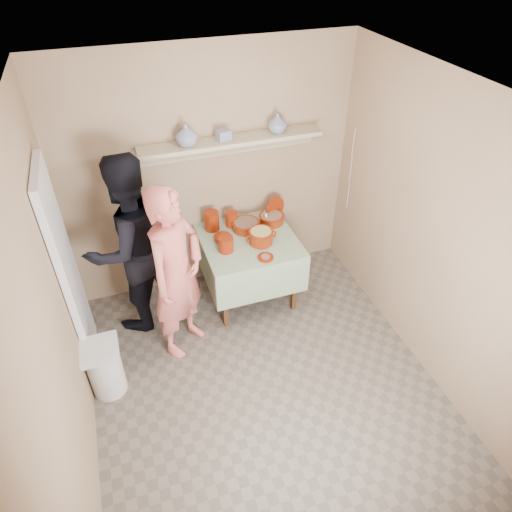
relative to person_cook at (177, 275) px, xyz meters
name	(u,v)px	position (x,y,z in m)	size (l,w,h in m)	color
ground	(267,389)	(0.58, -0.81, -0.88)	(3.50, 3.50, 0.00)	#655B50
tile_panel	(70,275)	(-0.88, 0.14, 0.12)	(0.06, 0.70, 2.00)	silver
plate_stack_a	(212,221)	(0.52, 0.77, -0.01)	(0.16, 0.16, 0.21)	#701704
plate_stack_b	(232,219)	(0.73, 0.77, -0.04)	(0.14, 0.14, 0.16)	#701704
bowl_stack	(226,244)	(0.55, 0.36, -0.04)	(0.16, 0.16, 0.16)	#701704
empty_bowl	(223,238)	(0.57, 0.54, -0.09)	(0.18, 0.18, 0.05)	#701704
propped_lid	(275,207)	(1.24, 0.78, 0.00)	(0.24, 0.24, 0.02)	#701704
vase_right	(277,123)	(1.25, 0.82, 0.94)	(0.18, 0.18, 0.19)	navy
vase_left	(186,135)	(0.34, 0.80, 0.95)	(0.20, 0.20, 0.21)	navy
ceramic_box	(224,135)	(0.70, 0.81, 0.89)	(0.13, 0.09, 0.09)	navy
person_cook	(177,275)	(0.00, 0.00, 0.00)	(0.64, 0.42, 1.76)	#CF6159
person_helper	(131,246)	(-0.34, 0.49, 0.05)	(0.91, 0.71, 1.87)	black
room_shell	(270,248)	(0.58, -0.81, 0.73)	(3.04, 3.54, 2.62)	#9F8061
serving_table	(249,248)	(0.83, 0.47, -0.24)	(0.97, 0.97, 0.76)	#4C2D16
cazuela_meat_a	(246,225)	(0.85, 0.64, -0.06)	(0.30, 0.30, 0.10)	#641B09
cazuela_meat_b	(271,218)	(1.16, 0.68, -0.06)	(0.28, 0.28, 0.10)	#641B09
ladle	(266,215)	(1.10, 0.67, -0.01)	(0.08, 0.26, 0.19)	silver
cazuela_rice	(261,236)	(0.93, 0.37, -0.03)	(0.33, 0.25, 0.14)	#641B09
front_plate	(266,257)	(0.88, 0.11, -0.11)	(0.16, 0.16, 0.03)	#701704
wall_shelf	(231,142)	(0.78, 0.85, 0.79)	(1.80, 0.25, 0.21)	tan
trash_bin	(105,368)	(-0.77, -0.34, -0.60)	(0.32, 0.32, 0.56)	silver
electrical_cord	(351,170)	(2.05, 0.67, 0.37)	(0.01, 0.05, 0.90)	silver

